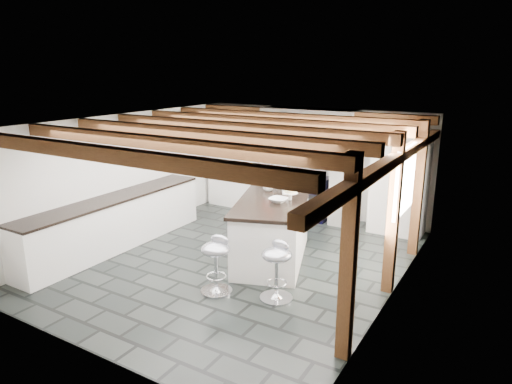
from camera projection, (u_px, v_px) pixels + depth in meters
The scene contains 6 objects.
ground at pixel (239, 260), 7.60m from camera, with size 6.00×6.00×0.00m, color black.
room_shell at pixel (251, 177), 8.79m from camera, with size 6.00×6.03×6.00m.
range_cooker at pixel (307, 196), 9.70m from camera, with size 1.00×0.63×0.99m.
kitchen_island at pixel (272, 229), 7.52m from camera, with size 1.72×2.33×1.38m.
bar_stool_near at pixel (277, 264), 6.19m from camera, with size 0.49×0.49×0.85m.
bar_stool_far at pixel (216, 258), 6.39m from camera, with size 0.45×0.45×0.84m.
Camera 1 is at (3.85, -5.89, 3.09)m, focal length 32.00 mm.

